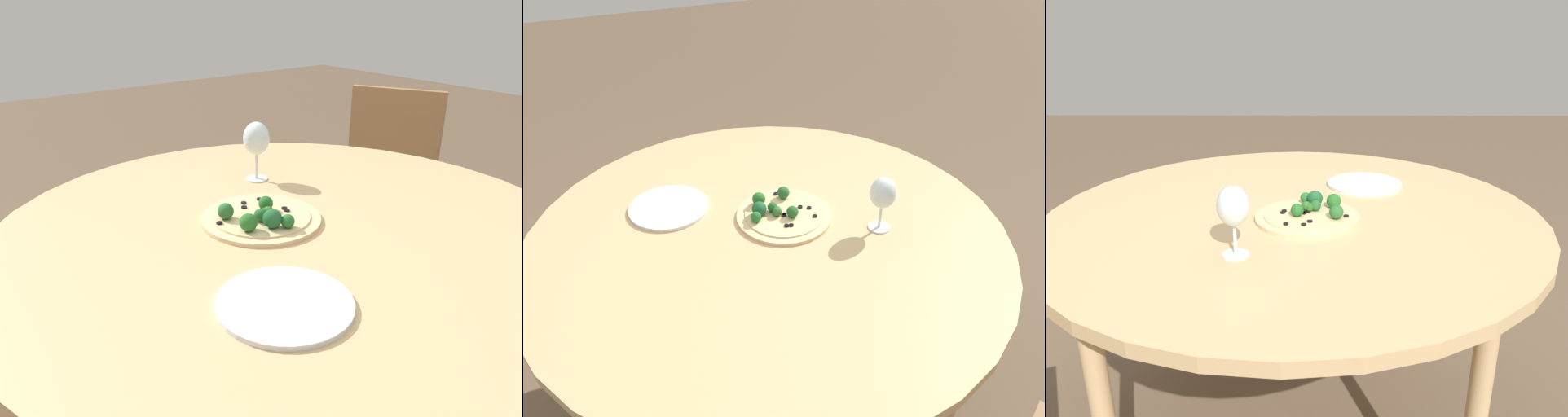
% 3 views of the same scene
% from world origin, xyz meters
% --- Properties ---
extents(dining_table, '(1.35, 1.35, 0.78)m').
position_xyz_m(dining_table, '(0.00, 0.00, 0.72)').
color(dining_table, tan).
rests_on(dining_table, ground_plane).
extents(pizza, '(0.28, 0.28, 0.06)m').
position_xyz_m(pizza, '(-0.05, 0.06, 0.79)').
color(pizza, '#DBBC89').
rests_on(pizza, dining_table).
extents(wine_glass, '(0.07, 0.07, 0.16)m').
position_xyz_m(wine_glass, '(0.12, 0.29, 0.89)').
color(wine_glass, silver).
rests_on(wine_glass, dining_table).
extents(plate_near, '(0.24, 0.24, 0.01)m').
position_xyz_m(plate_near, '(-0.22, -0.23, 0.78)').
color(plate_near, silver).
rests_on(plate_near, dining_table).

